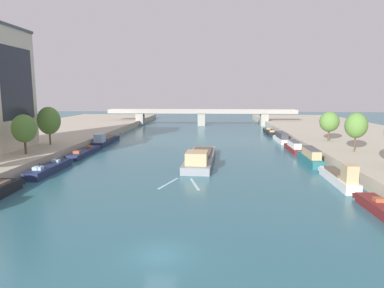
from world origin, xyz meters
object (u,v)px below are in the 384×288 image
at_px(tree_right_end_of_row, 356,125).
at_px(tree_right_midway, 329,122).
at_px(moored_boat_right_lone, 310,157).
at_px(moored_boat_right_end, 270,132).
at_px(moored_boat_left_far, 50,168).
at_px(tree_left_end_of_row, 49,121).
at_px(barge_midriver, 200,158).
at_px(tree_left_nearest, 24,129).
at_px(moored_boat_right_upstream, 340,177).
at_px(moored_boat_left_end, 105,140).
at_px(moored_boat_left_near, 84,152).
at_px(moored_boat_right_near, 294,147).
at_px(moored_boat_right_midway, 281,138).
at_px(bridge_far, 202,115).

relative_size(tree_right_end_of_row, tree_right_midway, 1.08).
relative_size(moored_boat_right_lone, tree_right_end_of_row, 1.67).
bearing_deg(moored_boat_right_end, moored_boat_right_lone, -90.21).
height_order(moored_boat_left_far, tree_left_end_of_row, tree_left_end_of_row).
xyz_separation_m(barge_midriver, tree_left_nearest, (-30.11, -3.37, 5.37)).
bearing_deg(moored_boat_right_upstream, moored_boat_left_end, 141.79).
bearing_deg(moored_boat_right_upstream, moored_boat_right_end, 89.81).
relative_size(moored_boat_left_near, moored_boat_right_near, 1.22).
xyz_separation_m(moored_boat_left_far, tree_left_end_of_row, (-7.38, 15.52, 6.19)).
height_order(barge_midriver, moored_boat_left_near, barge_midriver).
bearing_deg(tree_right_midway, moored_boat_left_far, -154.46).
xyz_separation_m(moored_boat_left_far, moored_boat_right_lone, (42.82, 9.40, 0.53)).
bearing_deg(moored_boat_left_near, tree_left_nearest, -124.05).
distance_m(moored_boat_right_upstream, moored_boat_right_midway, 39.85).
distance_m(tree_left_end_of_row, bridge_far, 68.51).
distance_m(moored_boat_right_lone, moored_boat_right_midway, 26.03).
relative_size(moored_boat_right_lone, tree_left_nearest, 1.71).
distance_m(moored_boat_right_midway, tree_left_end_of_row, 54.52).
distance_m(moored_boat_left_near, tree_right_end_of_row, 51.65).
relative_size(moored_boat_right_upstream, moored_boat_right_near, 1.09).
height_order(moored_boat_right_lone, moored_boat_right_near, moored_boat_right_lone).
xyz_separation_m(moored_boat_left_end, moored_boat_right_end, (43.56, 22.65, -0.33)).
bearing_deg(barge_midriver, tree_left_end_of_row, 167.48).
height_order(moored_boat_left_near, moored_boat_right_midway, moored_boat_right_midway).
bearing_deg(moored_boat_left_end, tree_right_end_of_row, -20.19).
height_order(moored_boat_right_end, tree_right_end_of_row, tree_right_end_of_row).
distance_m(tree_left_nearest, tree_left_end_of_row, 10.22).
height_order(moored_boat_right_upstream, tree_left_nearest, tree_left_nearest).
distance_m(barge_midriver, moored_boat_left_end, 31.84).
distance_m(moored_boat_left_end, moored_boat_right_end, 49.09).
relative_size(moored_boat_right_near, tree_right_end_of_row, 1.61).
distance_m(barge_midriver, moored_boat_right_near, 23.45).
xyz_separation_m(moored_boat_right_upstream, moored_boat_right_midway, (0.25, 39.85, 0.06)).
height_order(moored_boat_left_far, moored_boat_right_end, moored_boat_left_far).
height_order(moored_boat_right_upstream, tree_right_end_of_row, tree_right_end_of_row).
bearing_deg(moored_boat_right_end, moored_boat_left_far, -129.38).
bearing_deg(moored_boat_right_upstream, moored_boat_left_near, 155.70).
height_order(barge_midriver, moored_boat_right_upstream, moored_boat_right_upstream).
distance_m(moored_boat_left_end, moored_boat_right_lone, 47.91).
bearing_deg(barge_midriver, moored_boat_right_upstream, -34.02).
xyz_separation_m(moored_boat_right_end, bridge_far, (-21.54, 25.26, 3.48)).
bearing_deg(barge_midriver, moored_boat_left_end, 138.71).
bearing_deg(moored_boat_left_near, moored_boat_right_end, 40.85).
distance_m(moored_boat_right_lone, moored_boat_right_near, 12.36).
height_order(moored_boat_right_near, moored_boat_right_end, moored_boat_right_near).
height_order(moored_boat_left_near, moored_boat_left_end, moored_boat_left_end).
bearing_deg(barge_midriver, bridge_far, 91.59).
xyz_separation_m(moored_boat_left_end, tree_left_nearest, (-6.18, -24.38, 5.42)).
height_order(barge_midriver, moored_boat_left_far, barge_midriver).
bearing_deg(moored_boat_left_near, tree_right_midway, 10.33).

